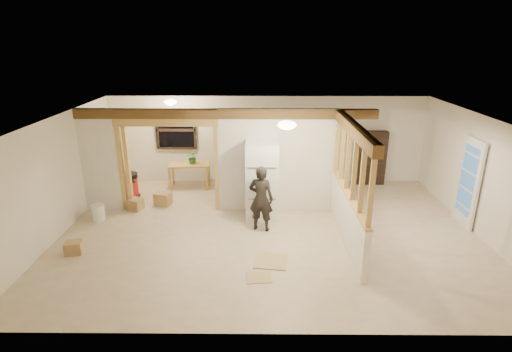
{
  "coord_description": "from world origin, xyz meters",
  "views": [
    {
      "loc": [
        -0.22,
        -7.93,
        4.05
      ],
      "look_at": [
        -0.29,
        0.4,
        1.14
      ],
      "focal_mm": 28.0,
      "sensor_mm": 36.0,
      "label": 1
    }
  ],
  "objects_px": {
    "shop_vac": "(129,185)",
    "bookshelf": "(372,158)",
    "refrigerator": "(262,180)",
    "woman": "(261,199)",
    "work_table": "(190,176)"
  },
  "relations": [
    {
      "from": "shop_vac",
      "to": "bookshelf",
      "type": "distance_m",
      "value": 6.78
    },
    {
      "from": "refrigerator",
      "to": "woman",
      "type": "bearing_deg",
      "value": -91.77
    },
    {
      "from": "refrigerator",
      "to": "shop_vac",
      "type": "height_order",
      "value": "refrigerator"
    },
    {
      "from": "refrigerator",
      "to": "shop_vac",
      "type": "xyz_separation_m",
      "value": [
        -3.51,
        1.16,
        -0.57
      ]
    },
    {
      "from": "refrigerator",
      "to": "shop_vac",
      "type": "bearing_deg",
      "value": 161.68
    },
    {
      "from": "shop_vac",
      "to": "woman",
      "type": "bearing_deg",
      "value": -28.28
    },
    {
      "from": "bookshelf",
      "to": "shop_vac",
      "type": "bearing_deg",
      "value": -170.54
    },
    {
      "from": "refrigerator",
      "to": "woman",
      "type": "height_order",
      "value": "refrigerator"
    },
    {
      "from": "bookshelf",
      "to": "work_table",
      "type": "bearing_deg",
      "value": -175.88
    },
    {
      "from": "work_table",
      "to": "bookshelf",
      "type": "relative_size",
      "value": 0.72
    },
    {
      "from": "work_table",
      "to": "refrigerator",
      "type": "bearing_deg",
      "value": -47.52
    },
    {
      "from": "refrigerator",
      "to": "bookshelf",
      "type": "relative_size",
      "value": 1.16
    },
    {
      "from": "woman",
      "to": "shop_vac",
      "type": "relative_size",
      "value": 2.2
    },
    {
      "from": "woman",
      "to": "shop_vac",
      "type": "xyz_separation_m",
      "value": [
        -3.48,
        1.87,
        -0.4
      ]
    },
    {
      "from": "shop_vac",
      "to": "bookshelf",
      "type": "relative_size",
      "value": 0.43
    }
  ]
}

